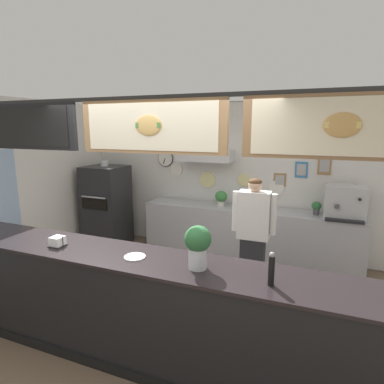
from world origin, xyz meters
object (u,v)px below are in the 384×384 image
object	(u,v)px
espresso_machine	(345,202)
napkin_holder	(57,242)
pizza_oven	(107,206)
potted_thyme	(221,197)
pepper_grinder	(271,269)
condiment_plate	(135,257)
basil_vase	(198,246)
potted_basil	(239,199)
potted_oregano	(316,207)
shop_worker	(253,239)

from	to	relation	value
espresso_machine	napkin_holder	world-z (taller)	espresso_machine
pizza_oven	potted_thyme	distance (m)	2.23
pizza_oven	pepper_grinder	distance (m)	4.35
condiment_plate	basil_vase	xyz separation A→B (m)	(0.63, 0.00, 0.20)
potted_basil	condiment_plate	world-z (taller)	potted_basil
pepper_grinder	potted_oregano	bearing A→B (deg)	84.54
condiment_plate	pepper_grinder	bearing A→B (deg)	-3.22
potted_basil	pepper_grinder	bearing A→B (deg)	-71.52
potted_oregano	pepper_grinder	size ratio (longest dim) A/B	0.79
pizza_oven	potted_oregano	distance (m)	3.76
espresso_machine	potted_thyme	distance (m)	1.94
pizza_oven	espresso_machine	xyz separation A→B (m)	(4.13, 0.25, 0.38)
pizza_oven	espresso_machine	world-z (taller)	pizza_oven
shop_worker	condiment_plate	world-z (taller)	shop_worker
condiment_plate	shop_worker	bearing A→B (deg)	59.12
pizza_oven	condiment_plate	world-z (taller)	pizza_oven
pizza_oven	basil_vase	size ratio (longest dim) A/B	4.29
potted_basil	napkin_holder	size ratio (longest dim) A/B	1.60
espresso_machine	pepper_grinder	world-z (taller)	espresso_machine
shop_worker	napkin_holder	size ratio (longest dim) A/B	10.93
napkin_holder	espresso_machine	bearing A→B (deg)	44.85
basil_vase	potted_thyme	bearing A→B (deg)	102.78
pizza_oven	potted_basil	distance (m)	2.53
pizza_oven	condiment_plate	size ratio (longest dim) A/B	8.16
napkin_holder	shop_worker	bearing A→B (deg)	39.71
napkin_holder	potted_basil	bearing A→B (deg)	67.36
potted_basil	pepper_grinder	xyz separation A→B (m)	(0.97, -2.90, 0.14)
shop_worker	potted_oregano	distance (m)	1.59
pizza_oven	potted_basil	bearing A→B (deg)	6.95
napkin_holder	potted_thyme	bearing A→B (deg)	72.64
napkin_holder	pepper_grinder	xyz separation A→B (m)	(2.16, -0.03, 0.09)
napkin_holder	pepper_grinder	world-z (taller)	pepper_grinder
pizza_oven	shop_worker	xyz separation A→B (m)	(3.04, -1.12, 0.12)
pizza_oven	condiment_plate	xyz separation A→B (m)	(2.20, -2.52, 0.30)
pizza_oven	basil_vase	world-z (taller)	pizza_oven
shop_worker	napkin_holder	bearing A→B (deg)	38.94
basil_vase	pepper_grinder	world-z (taller)	basil_vase
condiment_plate	pizza_oven	bearing A→B (deg)	131.07
pepper_grinder	shop_worker	bearing A→B (deg)	106.15
potted_oregano	potted_basil	size ratio (longest dim) A/B	0.88
napkin_holder	condiment_plate	distance (m)	0.90
espresso_machine	potted_oregano	distance (m)	0.41
shop_worker	potted_oregano	bearing A→B (deg)	-117.20
potted_thyme	potted_oregano	size ratio (longest dim) A/B	1.25
potted_thyme	potted_basil	world-z (taller)	potted_thyme
potted_thyme	napkin_holder	bearing A→B (deg)	-107.36
espresso_machine	potted_thyme	world-z (taller)	espresso_machine
shop_worker	condiment_plate	xyz separation A→B (m)	(-0.84, -1.40, 0.18)
pizza_oven	potted_basil	size ratio (longest dim) A/B	6.77
potted_basil	napkin_holder	xyz separation A→B (m)	(-1.19, -2.87, 0.05)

